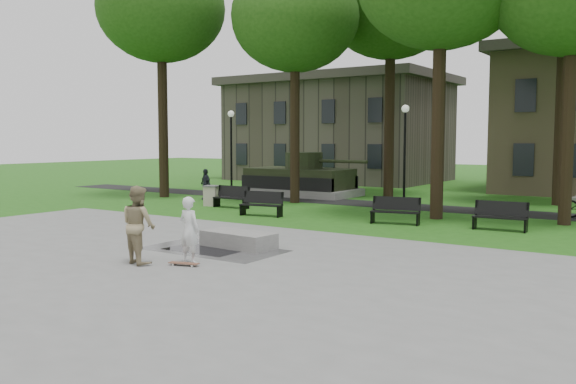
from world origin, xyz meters
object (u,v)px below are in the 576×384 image
concrete_block (238,240)px  park_bench_0 (232,196)px  skateboarder (189,230)px  friend_watching (139,225)px  trash_bin (212,195)px

concrete_block → park_bench_0: size_ratio=1.22×
skateboarder → park_bench_0: bearing=-54.9°
concrete_block → friend_watching: 3.33m
concrete_block → friend_watching: (-0.64, -3.18, 0.76)m
park_bench_0 → friend_watching: bearing=-61.8°
concrete_block → trash_bin: (-8.01, 8.01, 0.24)m
concrete_block → friend_watching: friend_watching is taller
skateboarder → friend_watching: (-1.07, -0.70, 0.14)m
concrete_block → skateboarder: (0.42, -2.48, 0.62)m
skateboarder → friend_watching: bearing=34.2°
friend_watching → trash_bin: size_ratio=2.05×
concrete_block → park_bench_0: (-6.67, 7.89, 0.28)m
concrete_block → friend_watching: bearing=-101.5°
skateboarder → friend_watching: friend_watching is taller
park_bench_0 → trash_bin: park_bench_0 is taller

